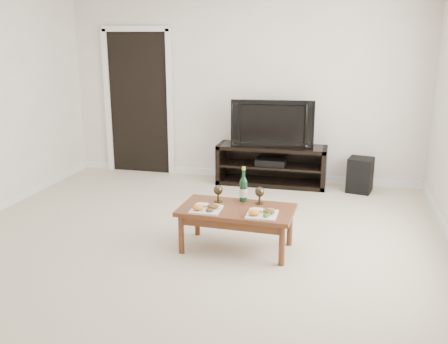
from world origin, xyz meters
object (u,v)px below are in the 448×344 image
television (273,123)px  subwoofer (360,175)px  coffee_table (237,229)px  media_console (271,165)px

television → subwoofer: size_ratio=2.41×
coffee_table → media_console: bearing=89.6°
media_console → subwoofer: size_ratio=3.25×
subwoofer → media_console: bearing=-171.0°
media_console → television: bearing=0.0°
subwoofer → television: bearing=-171.0°
media_console → television: size_ratio=1.35×
television → coffee_table: bearing=-96.2°
television → subwoofer: television is taller
television → subwoofer: (1.18, -0.06, -0.64)m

